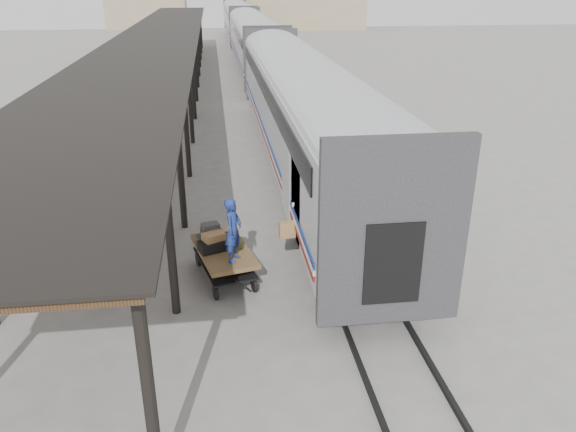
# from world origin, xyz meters

# --- Properties ---
(ground) EXTENTS (160.00, 160.00, 0.00)m
(ground) POSITION_xyz_m (0.00, 0.00, 0.00)
(ground) COLOR slate
(ground) RESTS_ON ground
(train) EXTENTS (3.45, 76.01, 4.01)m
(train) POSITION_xyz_m (3.19, 33.79, 2.69)
(train) COLOR silver
(train) RESTS_ON ground
(canopy) EXTENTS (4.90, 64.30, 4.15)m
(canopy) POSITION_xyz_m (-3.40, 24.00, 4.00)
(canopy) COLOR #422B19
(canopy) RESTS_ON ground
(rails) EXTENTS (1.54, 150.00, 0.12)m
(rails) POSITION_xyz_m (3.20, 34.00, 0.06)
(rails) COLOR black
(rails) RESTS_ON ground
(building_far) EXTENTS (18.00, 10.00, 8.00)m
(building_far) POSITION_xyz_m (14.00, 78.00, 4.00)
(building_far) COLOR tan
(building_far) RESTS_ON ground
(building_left) EXTENTS (12.00, 8.00, 6.00)m
(building_left) POSITION_xyz_m (-10.00, 82.00, 3.00)
(building_left) COLOR tan
(building_left) RESTS_ON ground
(baggage_cart) EXTENTS (1.79, 2.63, 0.86)m
(baggage_cart) POSITION_xyz_m (-0.16, -0.48, 0.65)
(baggage_cart) COLOR brown
(baggage_cart) RESTS_ON ground
(suitcase_stack) EXTENTS (1.24, 1.41, 0.58)m
(suitcase_stack) POSITION_xyz_m (-0.33, -0.23, 1.06)
(suitcase_stack) COLOR #3C3C3F
(suitcase_stack) RESTS_ON baggage_cart
(luggage_tug) EXTENTS (1.13, 1.58, 1.28)m
(luggage_tug) POSITION_xyz_m (-3.08, 19.13, 0.59)
(luggage_tug) COLOR maroon
(luggage_tug) RESTS_ON ground
(porter) EXTENTS (0.60, 0.70, 1.64)m
(porter) POSITION_xyz_m (0.09, -1.13, 1.68)
(porter) COLOR navy
(porter) RESTS_ON baggage_cart
(pedestrian) EXTENTS (0.93, 0.39, 1.58)m
(pedestrian) POSITION_xyz_m (-3.62, 11.01, 0.79)
(pedestrian) COLOR black
(pedestrian) RESTS_ON ground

